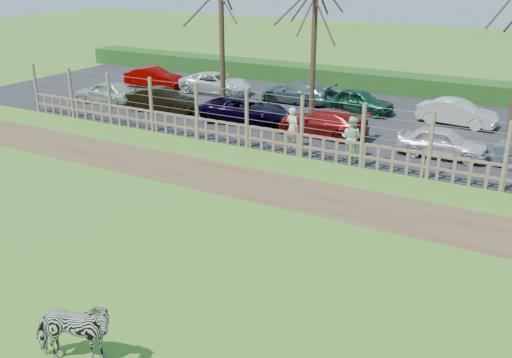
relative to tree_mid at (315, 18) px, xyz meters
The scene contains 19 objects.
ground 14.49m from the tree_mid, 81.57° to the right, with size 120.00×120.00×0.00m, color #6AA731.
dirt_strip 10.42m from the tree_mid, 77.47° to the right, with size 34.00×2.80×0.01m, color brown.
asphalt 5.34m from the tree_mid, 26.57° to the left, with size 44.00×13.00×0.04m, color #232326.
hedge 9.31m from the tree_mid, 75.96° to the left, with size 46.00×2.00×1.10m, color #1E4716.
fence 7.12m from the tree_mid, 70.02° to the right, with size 30.16×0.16×2.50m.
tree_mid is the anchor object (origin of this frame).
zebra 19.77m from the tree_mid, 79.75° to the right, with size 0.77×1.69×1.43m, color gray.
visitor_a 6.25m from the tree_mid, 75.56° to the right, with size 0.63×0.41×1.72m, color beige.
visitor_b 7.35m from the tree_mid, 51.73° to the right, with size 0.84×0.65×1.72m, color #C1EEB9.
car_0 12.21m from the tree_mid, 167.86° to the right, with size 1.42×3.52×1.20m, color #B8C5B4.
car_1 8.77m from the tree_mid, 161.30° to the right, with size 1.27×3.64×1.20m, color black.
car_2 5.38m from the tree_mid, 139.30° to the right, with size 1.99×4.32×1.20m, color black.
car_3 5.12m from the tree_mid, 56.57° to the right, with size 1.68×4.13×1.20m, color maroon.
car_4 8.59m from the tree_mid, 22.31° to the right, with size 1.42×3.52×1.20m, color silver.
car_7 12.41m from the tree_mid, 169.58° to the left, with size 1.27×3.64×1.20m, color #8C0200.
car_8 8.76m from the tree_mid, 160.55° to the left, with size 1.99×4.32×1.20m, color white.
car_9 5.38m from the tree_mid, 127.44° to the left, with size 1.68×4.13×1.20m, color #4D6864.
car_10 5.07m from the tree_mid, 53.47° to the left, with size 1.42×3.52×1.20m, color #13402A.
car_11 8.08m from the tree_mid, 19.34° to the left, with size 1.27×3.64×1.20m, color silver.
Camera 1 is at (8.95, -11.77, 7.41)m, focal length 40.00 mm.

